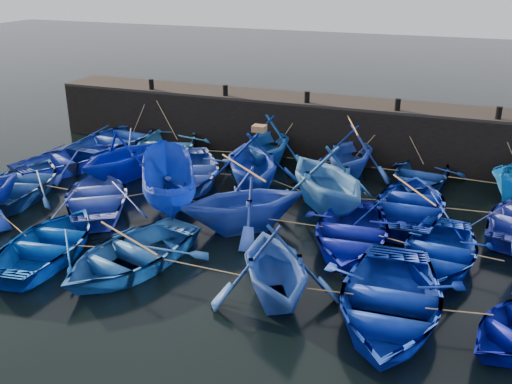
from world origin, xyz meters
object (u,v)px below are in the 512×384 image
(boat_8, at_px, (188,170))
(boat_0, at_px, (120,138))
(wooden_crate, at_px, (259,128))
(boat_13, at_px, (23,182))

(boat_8, bearing_deg, boat_0, 124.29)
(wooden_crate, bearing_deg, boat_13, -156.81)
(boat_0, height_order, boat_8, boat_0)
(boat_8, distance_m, boat_13, 6.43)
(boat_0, height_order, boat_13, boat_0)
(boat_8, bearing_deg, boat_13, -174.43)
(boat_0, distance_m, boat_13, 6.31)
(boat_8, relative_size, wooden_crate, 10.49)
(boat_8, distance_m, wooden_crate, 3.67)
(boat_8, xyz_separation_m, wooden_crate, (3.04, 0.18, 2.04))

